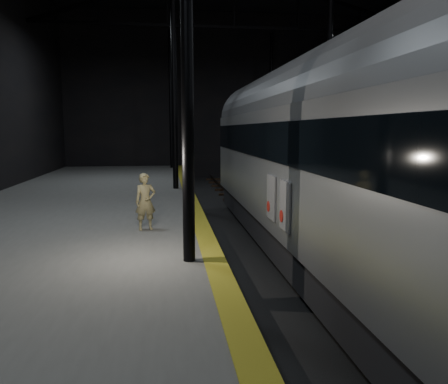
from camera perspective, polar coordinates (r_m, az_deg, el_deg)
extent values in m
plane|color=black|center=(14.45, 9.95, -7.39)|extent=(44.00, 44.00, 0.00)
cube|color=#575754|center=(14.04, -20.80, -6.15)|extent=(9.00, 43.80, 1.00)
cube|color=olive|center=(13.59, -3.15, -3.90)|extent=(0.50, 43.80, 0.01)
cube|color=#3F3328|center=(14.21, 7.18, -6.89)|extent=(0.08, 43.00, 0.14)
cube|color=#3F3328|center=(14.63, 12.67, -6.58)|extent=(0.08, 43.00, 0.14)
cube|color=black|center=(14.43, 9.95, -7.16)|extent=(2.40, 42.00, 0.12)
cylinder|color=black|center=(9.52, -4.91, 21.25)|extent=(0.26, 0.26, 10.00)
cylinder|color=black|center=(21.37, -6.52, 13.88)|extent=(0.26, 0.26, 10.00)
cylinder|color=black|center=(22.84, 13.47, 13.34)|extent=(0.26, 0.26, 10.00)
cylinder|color=black|center=(33.33, -6.95, 11.78)|extent=(0.26, 0.26, 10.00)
cylinder|color=black|center=(34.29, 6.12, 11.69)|extent=(0.26, 0.26, 10.00)
cube|color=black|center=(28.27, 1.33, 20.71)|extent=(23.60, 0.15, 0.18)
cube|color=#A1A3A9|center=(11.45, 14.33, 2.54)|extent=(3.15, 21.72, 3.26)
cube|color=black|center=(11.82, 13.98, -7.36)|extent=(2.88, 21.29, 0.92)
cube|color=black|center=(11.41, 14.46, 6.34)|extent=(3.22, 21.40, 0.98)
cylinder|color=slate|center=(11.42, 14.62, 10.70)|extent=(3.09, 21.51, 3.09)
cube|color=black|center=(19.00, 5.51, -2.56)|extent=(1.96, 2.39, 0.38)
cube|color=silver|center=(10.00, 7.97, -1.83)|extent=(0.04, 0.81, 1.14)
cube|color=silver|center=(11.25, 6.19, -0.70)|extent=(0.04, 0.81, 1.14)
cylinder|color=red|center=(10.23, 7.54, -3.15)|extent=(0.03, 0.28, 0.28)
cylinder|color=red|center=(11.47, 5.84, -1.89)|extent=(0.03, 0.28, 0.28)
imported|color=tan|center=(12.59, -10.22, -1.25)|extent=(0.67, 0.52, 1.62)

